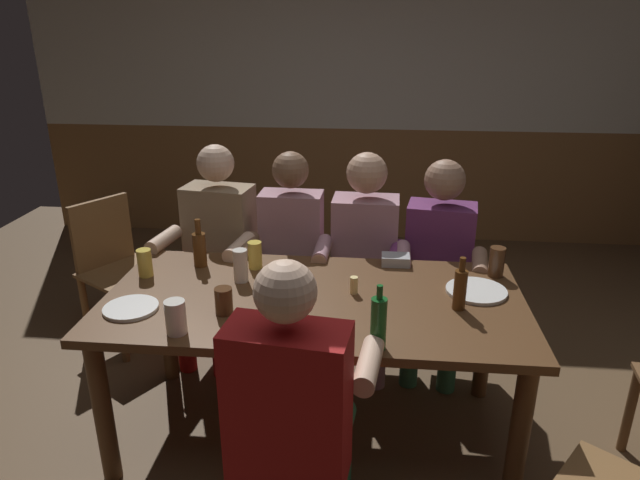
% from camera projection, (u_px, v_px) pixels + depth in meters
% --- Properties ---
extents(ground_plane, '(6.73, 6.73, 0.00)m').
position_uv_depth(ground_plane, '(313.00, 437.00, 2.75)').
color(ground_plane, brown).
extents(back_wall_upper, '(5.57, 0.12, 1.56)m').
position_uv_depth(back_wall_upper, '(349.00, 35.00, 4.77)').
color(back_wall_upper, beige).
extents(back_wall_wainscot, '(5.57, 0.12, 1.00)m').
position_uv_depth(back_wall_wainscot, '(347.00, 182.00, 5.23)').
color(back_wall_wainscot, brown).
rests_on(back_wall_wainscot, ground_plane).
extents(dining_table, '(1.87, 0.93, 0.74)m').
position_uv_depth(dining_table, '(314.00, 316.00, 2.57)').
color(dining_table, brown).
rests_on(dining_table, ground_plane).
extents(person_0, '(0.56, 0.57, 1.25)m').
position_uv_depth(person_0, '(216.00, 244.00, 3.26)').
color(person_0, '#997F60').
rests_on(person_0, ground_plane).
extents(person_1, '(0.50, 0.50, 1.22)m').
position_uv_depth(person_1, '(289.00, 252.00, 3.21)').
color(person_1, '#B78493').
rests_on(person_1, ground_plane).
extents(person_2, '(0.52, 0.53, 1.23)m').
position_uv_depth(person_2, '(364.00, 252.00, 3.18)').
color(person_2, '#B78493').
rests_on(person_2, ground_plane).
extents(person_3, '(0.55, 0.57, 1.20)m').
position_uv_depth(person_3, '(438.00, 257.00, 3.14)').
color(person_3, '#6B2D66').
rests_on(person_3, ground_plane).
extents(person_4, '(0.56, 0.53, 1.24)m').
position_uv_depth(person_4, '(294.00, 406.00, 1.92)').
color(person_4, '#AD1919').
rests_on(person_4, ground_plane).
extents(chair_empty_near_left, '(0.61, 0.61, 0.88)m').
position_uv_depth(chair_empty_near_left, '(117.00, 266.00, 3.50)').
color(chair_empty_near_left, brown).
rests_on(chair_empty_near_left, ground_plane).
extents(table_candle, '(0.04, 0.04, 0.08)m').
position_uv_depth(table_candle, '(354.00, 285.00, 2.55)').
color(table_candle, '#F9E08C').
rests_on(table_candle, dining_table).
extents(condiment_caddy, '(0.14, 0.10, 0.05)m').
position_uv_depth(condiment_caddy, '(396.00, 260.00, 2.86)').
color(condiment_caddy, '#B2B7BC').
rests_on(condiment_caddy, dining_table).
extents(plate_0, '(0.27, 0.27, 0.01)m').
position_uv_depth(plate_0, '(476.00, 291.00, 2.57)').
color(plate_0, white).
rests_on(plate_0, dining_table).
extents(plate_1, '(0.23, 0.23, 0.01)m').
position_uv_depth(plate_1, '(131.00, 308.00, 2.42)').
color(plate_1, white).
rests_on(plate_1, dining_table).
extents(bottle_0, '(0.06, 0.06, 0.26)m').
position_uv_depth(bottle_0, '(378.00, 323.00, 2.10)').
color(bottle_0, '#195923').
rests_on(bottle_0, dining_table).
extents(bottle_1, '(0.07, 0.07, 0.25)m').
position_uv_depth(bottle_1, '(199.00, 248.00, 2.82)').
color(bottle_1, '#593314').
rests_on(bottle_1, dining_table).
extents(bottle_2, '(0.06, 0.06, 0.24)m').
position_uv_depth(bottle_2, '(460.00, 289.00, 2.39)').
color(bottle_2, '#593314').
rests_on(bottle_2, dining_table).
extents(pint_glass_0, '(0.08, 0.08, 0.14)m').
position_uv_depth(pint_glass_0, '(176.00, 317.00, 2.22)').
color(pint_glass_0, white).
rests_on(pint_glass_0, dining_table).
extents(pint_glass_1, '(0.07, 0.07, 0.14)m').
position_uv_depth(pint_glass_1, '(255.00, 255.00, 2.81)').
color(pint_glass_1, '#E5C64C').
rests_on(pint_glass_1, dining_table).
extents(pint_glass_2, '(0.07, 0.07, 0.15)m').
position_uv_depth(pint_glass_2, '(497.00, 262.00, 2.72)').
color(pint_glass_2, '#4C2D19').
rests_on(pint_glass_2, dining_table).
extents(pint_glass_3, '(0.07, 0.07, 0.16)m').
position_uv_depth(pint_glass_3, '(240.00, 266.00, 2.66)').
color(pint_glass_3, white).
rests_on(pint_glass_3, dining_table).
extents(pint_glass_4, '(0.07, 0.07, 0.12)m').
position_uv_depth(pint_glass_4, '(224.00, 301.00, 2.37)').
color(pint_glass_4, '#4C2D19').
rests_on(pint_glass_4, dining_table).
extents(pint_glass_5, '(0.07, 0.07, 0.14)m').
position_uv_depth(pint_glass_5, '(145.00, 263.00, 2.72)').
color(pint_glass_5, '#E5C64C').
rests_on(pint_glass_5, dining_table).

